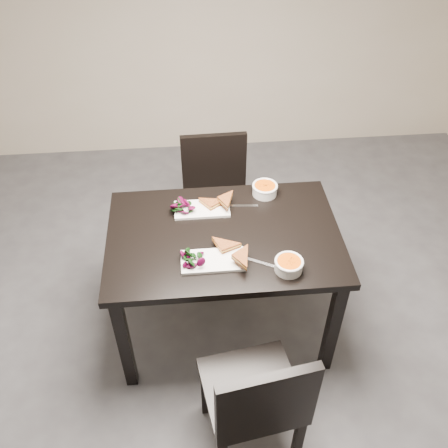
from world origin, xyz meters
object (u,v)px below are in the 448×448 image
object	(u,v)px
plate_near	(213,261)
soup_bowl_near	(289,264)
chair_near	(257,400)
soup_bowl_far	(265,189)
table	(224,248)
chair_far	(216,193)
plate_far	(202,209)

from	to	relation	value
plate_near	soup_bowl_near	distance (m)	0.36
chair_near	soup_bowl_far	bearing A→B (deg)	71.25
table	chair_far	distance (m)	0.70
chair_near	table	bearing A→B (deg)	86.22
plate_near	soup_bowl_far	xyz separation A→B (m)	(0.33, 0.50, 0.03)
soup_bowl_near	soup_bowl_far	world-z (taller)	soup_bowl_far
soup_bowl_far	chair_far	bearing A→B (deg)	123.57
soup_bowl_near	chair_far	bearing A→B (deg)	105.89
plate_far	soup_bowl_far	xyz separation A→B (m)	(0.36, 0.11, 0.03)
chair_far	soup_bowl_near	xyz separation A→B (m)	(0.27, -0.96, 0.30)
chair_far	plate_near	world-z (taller)	chair_far
soup_bowl_near	soup_bowl_far	distance (m)	0.58
plate_near	soup_bowl_far	bearing A→B (deg)	56.78
chair_far	plate_near	size ratio (longest dim) A/B	2.74
chair_far	plate_far	bearing A→B (deg)	-104.36
table	chair_near	size ratio (longest dim) A/B	1.41
soup_bowl_near	plate_far	world-z (taller)	soup_bowl_near
table	plate_near	distance (m)	0.23
soup_bowl_near	soup_bowl_far	size ratio (longest dim) A/B	0.97
table	soup_bowl_near	bearing A→B (deg)	-44.13
table	plate_far	xyz separation A→B (m)	(-0.10, 0.20, 0.11)
plate_far	plate_near	bearing A→B (deg)	-85.39
chair_near	plate_far	xyz separation A→B (m)	(-0.17, 0.98, 0.27)
table	soup_bowl_far	world-z (taller)	soup_bowl_far
chair_far	chair_near	bearing A→B (deg)	-88.93
soup_bowl_far	table	bearing A→B (deg)	-129.68
chair_near	plate_far	world-z (taller)	chair_near
table	plate_near	xyz separation A→B (m)	(-0.07, -0.19, 0.11)
plate_far	chair_near	bearing A→B (deg)	-79.94
table	chair_near	world-z (taller)	chair_near
soup_bowl_near	plate_far	bearing A→B (deg)	128.93
soup_bowl_near	plate_far	xyz separation A→B (m)	(-0.38, 0.47, -0.03)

